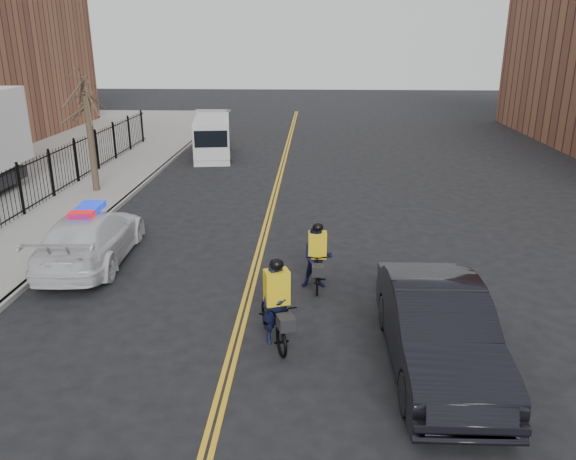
% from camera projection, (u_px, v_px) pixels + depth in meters
% --- Properties ---
extents(ground, '(120.00, 120.00, 0.00)m').
position_uv_depth(ground, '(246.00, 302.00, 14.18)').
color(ground, black).
rests_on(ground, ground).
extents(center_line_left, '(0.10, 60.00, 0.01)m').
position_uv_depth(center_line_left, '(269.00, 209.00, 21.74)').
color(center_line_left, gold).
rests_on(center_line_left, ground).
extents(center_line_right, '(0.10, 60.00, 0.01)m').
position_uv_depth(center_line_right, '(273.00, 209.00, 21.73)').
color(center_line_right, gold).
rests_on(center_line_right, ground).
extents(sidewalk, '(3.00, 60.00, 0.15)m').
position_uv_depth(sidewalk, '(81.00, 205.00, 22.05)').
color(sidewalk, gray).
rests_on(sidewalk, ground).
extents(curb, '(0.20, 60.00, 0.15)m').
position_uv_depth(curb, '(118.00, 206.00, 21.98)').
color(curb, gray).
rests_on(curb, ground).
extents(iron_fence, '(0.12, 28.00, 2.00)m').
position_uv_depth(iron_fence, '(40.00, 182.00, 21.82)').
color(iron_fence, black).
rests_on(iron_fence, ground).
extents(street_tree, '(3.20, 3.20, 4.80)m').
position_uv_depth(street_tree, '(88.00, 110.00, 22.81)').
color(street_tree, '#3A2D22').
rests_on(street_tree, sidewalk).
extents(police_cruiser, '(2.45, 5.41, 1.70)m').
position_uv_depth(police_cruiser, '(91.00, 237.00, 16.47)').
color(police_cruiser, silver).
rests_on(police_cruiser, ground).
extents(dark_sedan, '(1.91, 5.30, 1.74)m').
position_uv_depth(dark_sedan, '(438.00, 330.00, 11.09)').
color(dark_sedan, black).
rests_on(dark_sedan, ground).
extents(cargo_van, '(2.59, 5.31, 2.14)m').
position_uv_depth(cargo_van, '(212.00, 139.00, 30.75)').
color(cargo_van, silver).
rests_on(cargo_van, ground).
extents(cyclist_near, '(1.32, 2.13, 1.97)m').
position_uv_depth(cyclist_near, '(277.00, 313.00, 12.14)').
color(cyclist_near, black).
rests_on(cyclist_near, ground).
extents(cyclist_far, '(0.82, 1.81, 1.82)m').
position_uv_depth(cyclist_far, '(317.00, 262.00, 14.80)').
color(cyclist_far, black).
rests_on(cyclist_far, ground).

